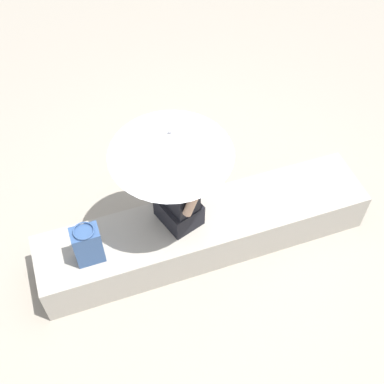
% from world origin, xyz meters
% --- Properties ---
extents(ground_plane, '(14.00, 14.00, 0.00)m').
position_xyz_m(ground_plane, '(0.00, 0.00, 0.00)').
color(ground_plane, '#9E9384').
extents(stone_bench, '(2.86, 0.58, 0.40)m').
position_xyz_m(stone_bench, '(0.00, 0.00, 0.20)').
color(stone_bench, '#A8A093').
rests_on(stone_bench, ground).
extents(person_seated, '(0.37, 0.51, 0.90)m').
position_xyz_m(person_seated, '(-0.21, 0.06, 0.79)').
color(person_seated, black).
rests_on(person_seated, stone_bench).
extents(parasol, '(0.92, 0.92, 1.03)m').
position_xyz_m(parasol, '(-0.25, 0.08, 1.30)').
color(parasol, '#B7B7BC').
rests_on(parasol, stone_bench).
extents(handbag_black, '(0.22, 0.16, 0.38)m').
position_xyz_m(handbag_black, '(-0.98, -0.07, 0.59)').
color(handbag_black, '#335184').
rests_on(handbag_black, stone_bench).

